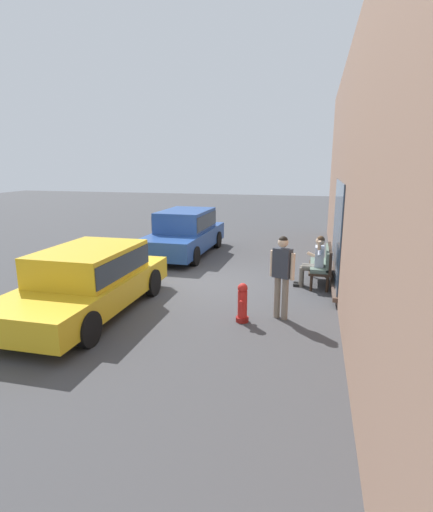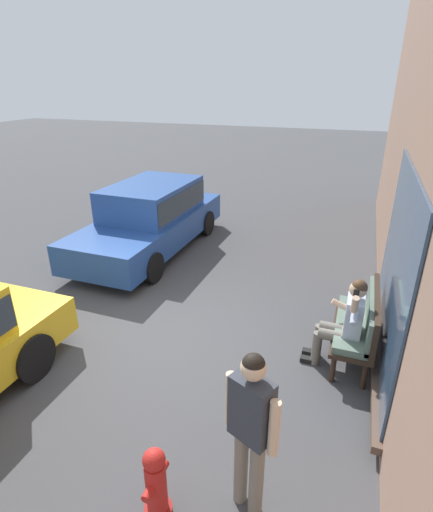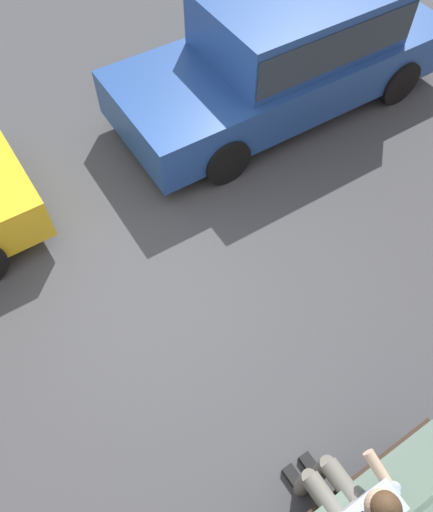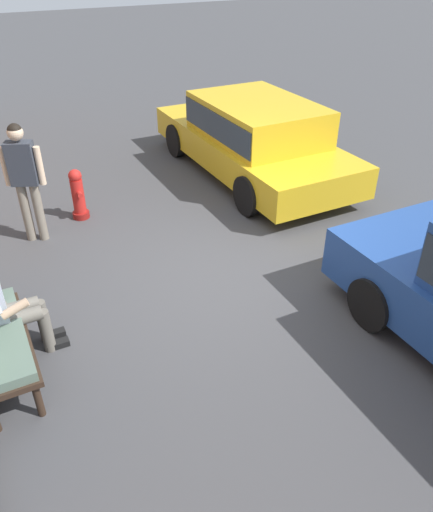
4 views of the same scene
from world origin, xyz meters
name	(u,v)px [view 1 (image 1 of 4)]	position (x,y,z in m)	size (l,w,h in m)	color
ground_plane	(211,283)	(0.00, 0.00, 0.00)	(60.00, 60.00, 0.00)	#424244
building_facade	(352,174)	(0.00, 3.40, 2.88)	(18.00, 0.51, 5.79)	#93705B
bench	(324,263)	(-0.62, 2.90, 0.58)	(1.48, 0.55, 1.01)	#332319
person_on_phone	(315,260)	(-0.33, 2.67, 0.71)	(0.73, 0.74, 1.35)	#6B665B
parked_car_near	(185,231)	(-3.19, -1.77, 0.83)	(4.56, 1.89, 1.54)	#23478E
parked_car_mid	(88,278)	(2.65, -2.01, 0.76)	(4.60, 1.97, 1.39)	gold
pedestrian_standing	(282,271)	(2.05, 2.02, 1.02)	(0.33, 0.51, 1.73)	gray
fire_hydrant	(242,303)	(2.42, 1.29, 0.39)	(0.38, 0.26, 0.81)	maroon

